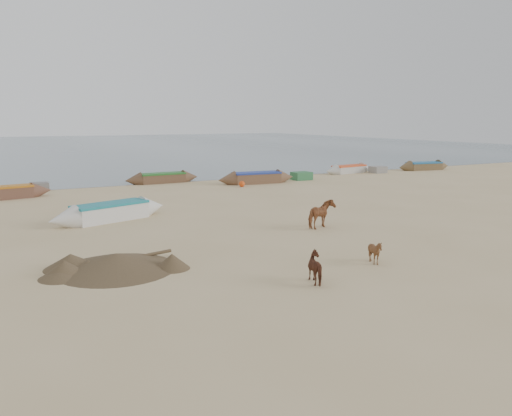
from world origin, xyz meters
The scene contains 9 objects.
ground centered at (0.00, 0.00, 0.00)m, with size 140.00×140.00×0.00m, color tan.
sea centered at (0.00, 82.00, 0.01)m, with size 160.00×160.00×0.00m, color slate.
cow_adult centered at (2.79, 2.94, 0.64)m, with size 0.70×1.53×1.29m, color brown.
calf_front centered at (1.15, -2.64, 0.43)m, with size 0.69×0.77×0.85m, color #56321B.
calf_right centered at (-1.69, -3.37, 0.46)m, with size 0.92×0.79×0.93m, color #572D1C.
near_canoe centered at (-5.36, 9.16, 0.44)m, with size 6.20×1.25×0.88m, color silver, non-canonical shape.
debris_pile centered at (-6.87, 0.87, 0.27)m, with size 3.96×3.96×0.54m, color brown.
waterline_canoes centered at (-0.17, 20.01, 0.40)m, with size 59.79×5.30×0.88m.
beach_clutter centered at (3.08, 19.41, 0.30)m, with size 42.75×5.67×0.64m.
Camera 1 is at (-10.15, -15.45, 4.92)m, focal length 35.00 mm.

